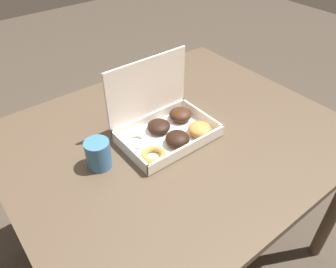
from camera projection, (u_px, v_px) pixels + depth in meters
name	position (u px, v px, depth m)	size (l,w,h in m)	color
ground_plane	(173.00, 248.00, 1.72)	(8.00, 8.00, 0.00)	#42382D
dining_table	(175.00, 152.00, 1.29)	(1.23, 1.03, 0.77)	#4C3D2D
donut_box	(167.00, 124.00, 1.21)	(0.34, 0.24, 0.28)	white
coffee_mug	(98.00, 154.00, 1.08)	(0.08, 0.08, 0.10)	teal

